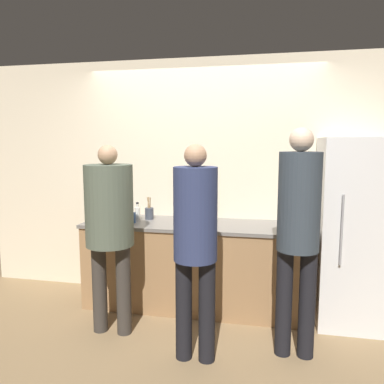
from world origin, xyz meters
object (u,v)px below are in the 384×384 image
object	(u,v)px
person_left	(109,219)
fruit_bowl	(201,216)
person_right	(298,225)
refrigerator	(360,232)
person_center	(195,236)
utensil_crock	(149,213)
cup_blue	(131,218)
bottle_clear	(138,213)

from	to	relation	value
person_left	fruit_bowl	bearing A→B (deg)	51.22
person_right	fruit_bowl	size ratio (longest dim) A/B	6.59
refrigerator	person_left	world-z (taller)	refrigerator
fruit_bowl	person_center	bearing A→B (deg)	-81.74
fruit_bowl	utensil_crock	distance (m)	0.56
person_left	utensil_crock	size ratio (longest dim) A/B	7.04
person_right	utensil_crock	distance (m)	1.71
person_left	cup_blue	bearing A→B (deg)	92.00
person_left	person_right	world-z (taller)	person_right
person_left	bottle_clear	xyz separation A→B (m)	(0.00, 0.71, -0.08)
person_center	person_left	bearing A→B (deg)	161.72
refrigerator	person_right	distance (m)	0.98
person_center	utensil_crock	bearing A→B (deg)	124.11
refrigerator	utensil_crock	xyz separation A→B (m)	(-2.10, 0.11, 0.08)
person_center	bottle_clear	distance (m)	1.28
person_center	fruit_bowl	xyz separation A→B (m)	(-0.16, 1.09, -0.07)
person_right	person_center	bearing A→B (deg)	-164.27
person_left	person_right	xyz separation A→B (m)	(1.59, -0.05, 0.03)
refrigerator	fruit_bowl	bearing A→B (deg)	174.65
cup_blue	fruit_bowl	bearing A→B (deg)	19.64
person_center	bottle_clear	xyz separation A→B (m)	(-0.82, 0.98, -0.04)
person_left	cup_blue	size ratio (longest dim) A/B	16.25
utensil_crock	person_left	bearing A→B (deg)	-97.53
refrigerator	bottle_clear	size ratio (longest dim) A/B	9.09
fruit_bowl	utensil_crock	world-z (taller)	utensil_crock
person_center	person_right	distance (m)	0.80
bottle_clear	fruit_bowl	bearing A→B (deg)	9.98
refrigerator	bottle_clear	world-z (taller)	refrigerator
person_right	bottle_clear	xyz separation A→B (m)	(-1.59, 0.76, -0.11)
person_center	bottle_clear	bearing A→B (deg)	129.98
person_center	cup_blue	bearing A→B (deg)	134.65
fruit_bowl	utensil_crock	size ratio (longest dim) A/B	1.15
cup_blue	person_right	bearing A→B (deg)	-21.48
refrigerator	person_left	bearing A→B (deg)	-162.95
refrigerator	cup_blue	bearing A→B (deg)	-177.48
person_left	fruit_bowl	size ratio (longest dim) A/B	6.12
person_left	fruit_bowl	world-z (taller)	person_left
refrigerator	bottle_clear	bearing A→B (deg)	179.25
person_right	cup_blue	xyz separation A→B (m)	(-1.61, 0.63, -0.13)
bottle_clear	cup_blue	xyz separation A→B (m)	(-0.02, -0.13, -0.02)
person_left	cup_blue	distance (m)	0.59
person_center	cup_blue	size ratio (longest dim) A/B	16.33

